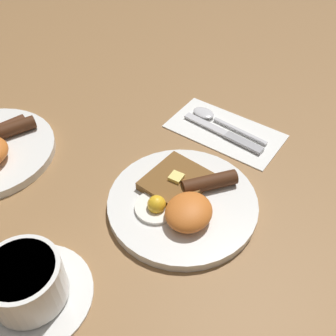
{
  "coord_description": "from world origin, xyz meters",
  "views": [
    {
      "loc": [
        -0.34,
        -0.19,
        0.47
      ],
      "look_at": [
        0.04,
        0.05,
        0.03
      ],
      "focal_mm": 42.0,
      "sensor_mm": 36.0,
      "label": 1
    }
  ],
  "objects_px": {
    "teacup_near": "(27,285)",
    "spoon": "(211,117)",
    "breakfast_plate_near": "(183,201)",
    "knife": "(227,134)"
  },
  "relations": [
    {
      "from": "breakfast_plate_near",
      "to": "knife",
      "type": "relative_size",
      "value": 1.38
    },
    {
      "from": "teacup_near",
      "to": "knife",
      "type": "height_order",
      "value": "teacup_near"
    },
    {
      "from": "breakfast_plate_near",
      "to": "teacup_near",
      "type": "relative_size",
      "value": 1.49
    },
    {
      "from": "breakfast_plate_near",
      "to": "spoon",
      "type": "height_order",
      "value": "breakfast_plate_near"
    },
    {
      "from": "teacup_near",
      "to": "spoon",
      "type": "relative_size",
      "value": 0.97
    },
    {
      "from": "breakfast_plate_near",
      "to": "knife",
      "type": "xyz_separation_m",
      "value": [
        0.19,
        0.02,
        -0.01
      ]
    },
    {
      "from": "teacup_near",
      "to": "breakfast_plate_near",
      "type": "bearing_deg",
      "value": -20.58
    },
    {
      "from": "teacup_near",
      "to": "spoon",
      "type": "distance_m",
      "value": 0.45
    },
    {
      "from": "spoon",
      "to": "teacup_near",
      "type": "bearing_deg",
      "value": 94.94
    },
    {
      "from": "knife",
      "to": "spoon",
      "type": "xyz_separation_m",
      "value": [
        0.03,
        0.05,
        0.0
      ]
    }
  ]
}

